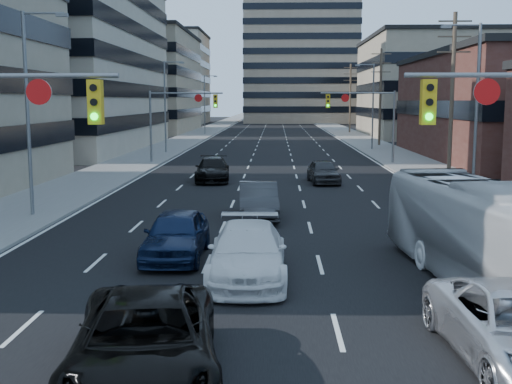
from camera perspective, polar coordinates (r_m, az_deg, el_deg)
The scene contains 26 objects.
road_surface at distance 138.02m, azimuth 1.64°, elevation 5.97°, with size 18.00×300.00×0.02m, color black.
sidewalk_left at distance 138.53m, azimuth -3.14°, elevation 5.99°, with size 5.00×300.00×0.15m, color slate.
sidewalk_right at distance 138.47m, azimuth 6.43°, elevation 5.95°, with size 5.00×300.00×0.15m, color slate.
office_left_mid at distance 73.77m, azimuth -20.70°, elevation 14.47°, with size 26.00×34.00×28.00m, color #ADA089.
office_left_far at distance 110.68m, azimuth -11.08°, elevation 9.43°, with size 20.00×30.00×16.00m, color gray.
office_right_far at distance 99.05m, azimuth 16.39°, elevation 8.84°, with size 22.00×28.00×14.00m, color gray.
apartment_tower at distance 159.81m, azimuth 3.96°, elevation 16.67°, with size 26.00×26.00×58.00m, color gray.
bg_block_left at distance 150.70m, azimuth -9.20°, elevation 9.85°, with size 24.00×24.00×20.00m, color #ADA089.
bg_block_right at distance 141.50m, azimuth 14.86°, elevation 8.18°, with size 22.00×22.00×12.00m, color gray.
signal_far_left at distance 53.54m, azimuth -6.93°, elevation 7.12°, with size 6.09×0.33×6.00m.
signal_far_right at distance 53.43m, azimuth 9.72°, elevation 7.06°, with size 6.09×0.33×6.00m.
utility_pole_block at distance 45.49m, azimuth 17.04°, elevation 8.51°, with size 2.20×0.28×11.00m.
utility_pole_midblock at distance 74.87m, azimuth 11.00°, elevation 8.43°, with size 2.20×0.28×11.00m.
utility_pole_distant at distance 104.60m, azimuth 8.37°, elevation 8.36°, with size 2.20×0.28×11.00m.
streetlight_left_near at distance 29.92m, azimuth -19.39°, elevation 7.41°, with size 2.03×0.22×9.00m.
streetlight_left_mid at distance 63.83m, azimuth -7.95°, elevation 7.92°, with size 2.03×0.22×9.00m.
streetlight_left_far at distance 98.51m, azimuth -4.50°, elevation 8.02°, with size 2.03×0.22×9.00m.
streetlight_right_near at distance 34.40m, azimuth 18.78°, elevation 7.47°, with size 2.03×0.22×9.00m.
streetlight_right_far at distance 68.65m, azimuth 10.23°, elevation 7.88°, with size 2.03×0.22×9.00m.
black_pickup at distance 12.21m, azimuth -9.87°, elevation -13.06°, with size 2.66×5.76×1.60m, color black.
white_van at distance 18.78m, azimuth -0.75°, elevation -5.40°, with size 2.23×5.48×1.59m, color white.
transit_bus at distance 18.89m, azimuth 20.07°, elevation -3.66°, with size 2.51×10.71×2.98m, color silver.
sedan_blue at distance 21.36m, azimuth -7.11°, elevation -3.77°, with size 1.91×4.74×1.61m, color #0E1A39.
sedan_grey_center at distance 28.43m, azimuth 0.20°, elevation -0.77°, with size 1.68×4.81×1.58m, color #313133.
sedan_black_far at distance 41.60m, azimuth -3.89°, elevation 2.00°, with size 2.15×5.28×1.53m, color black.
sedan_grey_right at distance 40.82m, azimuth 6.01°, elevation 1.84°, with size 1.77×4.41×1.50m, color #2F2F31.
Camera 1 is at (0.39, -7.93, 5.19)m, focal length 45.00 mm.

